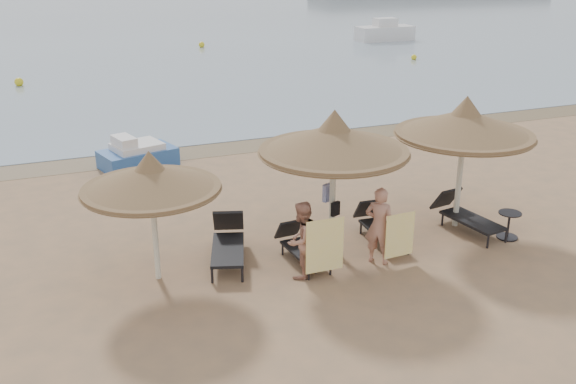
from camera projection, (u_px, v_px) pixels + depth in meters
name	position (u px, v px, depth m)	size (l,w,h in m)	color
ground	(332.00, 280.00, 12.74)	(160.00, 160.00, 0.00)	#9B734F
wet_sand_strip	(211.00, 150.00, 20.91)	(200.00, 1.60, 0.01)	brown
palapa_left	(151.00, 178.00, 12.07)	(2.69, 2.69, 2.66)	beige
palapa_center	(334.00, 140.00, 13.14)	(3.16, 3.16, 3.13)	beige
palapa_right	(465.00, 124.00, 14.36)	(3.15, 3.15, 3.13)	beige
lounger_far_left	(228.00, 241.00, 13.51)	(1.21, 2.07, 0.88)	black
lounger_near_left	(300.00, 245.00, 13.48)	(0.66, 1.67, 0.73)	black
lounger_near_right	(379.00, 224.00, 14.43)	(0.67, 1.77, 0.78)	black
lounger_far_right	(464.00, 214.00, 14.92)	(0.92, 1.97, 0.85)	black
side_table	(508.00, 226.00, 14.50)	(0.51, 0.51, 0.62)	black
person_left	(301.00, 234.00, 12.58)	(0.85, 0.55, 1.85)	tan
person_right	(380.00, 220.00, 13.13)	(0.89, 0.58, 1.94)	tan
towel_left	(325.00, 246.00, 12.45)	(0.80, 0.02, 1.12)	yellow
towel_right	(400.00, 235.00, 13.14)	(0.69, 0.06, 0.97)	yellow
bag_patterned	(329.00, 192.00, 13.73)	(0.32, 0.21, 0.39)	silver
bag_dark	(335.00, 209.00, 13.53)	(0.23, 0.14, 0.30)	black
pedal_boat	(137.00, 155.00, 19.17)	(2.41, 1.81, 1.00)	#2C5AA3
buoy_left	(19.00, 82.00, 30.28)	(0.41, 0.41, 0.41)	yellow
buoy_mid	(202.00, 45.00, 41.82)	(0.39, 0.39, 0.39)	yellow
buoy_right	(414.00, 57.00, 37.27)	(0.33, 0.33, 0.33)	yellow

